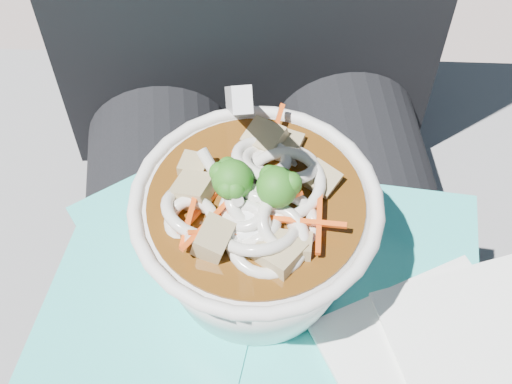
{
  "coord_description": "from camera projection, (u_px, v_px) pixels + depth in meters",
  "views": [
    {
      "loc": [
        -0.04,
        -0.22,
        1.08
      ],
      "look_at": [
        -0.02,
        0.03,
        0.73
      ],
      "focal_mm": 50.0,
      "sensor_mm": 36.0,
      "label": 1
    }
  ],
  "objects": [
    {
      "name": "lap",
      "position": [
        280.0,
        351.0,
        0.56
      ],
      "size": [
        0.31,
        0.48,
        0.14
      ],
      "color": "black",
      "rests_on": "stone_ledge"
    },
    {
      "name": "person_body",
      "position": [
        268.0,
        238.0,
        0.6
      ],
      "size": [
        0.34,
        0.94,
        1.02
      ],
      "color": "black",
      "rests_on": "ground"
    },
    {
      "name": "udon_bowl",
      "position": [
        256.0,
        229.0,
        0.46
      ],
      "size": [
        0.16,
        0.16,
        0.19
      ],
      "color": "white",
      "rests_on": "plastic_bag"
    },
    {
      "name": "stone_ledge",
      "position": [
        260.0,
        336.0,
        0.9
      ],
      "size": [
        1.06,
        0.63,
        0.48
      ],
      "primitive_type": "cube",
      "rotation": [
        0.0,
        0.0,
        -0.14
      ],
      "color": "slate",
      "rests_on": "ground"
    },
    {
      "name": "plastic_bag",
      "position": [
        269.0,
        318.0,
        0.49
      ],
      "size": [
        0.37,
        0.36,
        0.02
      ],
      "color": "#2FC6BD",
      "rests_on": "lap"
    },
    {
      "name": "napkins",
      "position": [
        463.0,
        362.0,
        0.46
      ],
      "size": [
        0.19,
        0.16,
        0.01
      ],
      "color": "white",
      "rests_on": "plastic_bag"
    }
  ]
}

